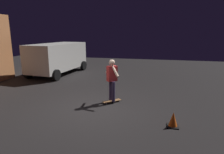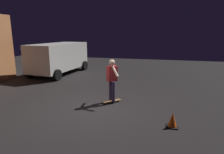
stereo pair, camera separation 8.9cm
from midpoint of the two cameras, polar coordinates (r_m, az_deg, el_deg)
The scene contains 5 objects.
ground_plane at distance 7.40m, azimuth -6.22°, elevation -9.04°, with size 28.00×28.00×0.00m, color black.
parked_van at distance 13.62m, azimuth -15.71°, elevation 5.75°, with size 4.76×2.57×2.03m.
skateboard_ridden at distance 7.91m, azimuth -0.32°, elevation -7.04°, with size 0.67×0.71×0.07m.
skater at distance 7.63m, azimuth -0.33°, elevation -0.10°, with size 0.79×0.72×1.67m.
traffic_cone at distance 6.20m, azimuth 17.03°, elevation -11.95°, with size 0.34×0.34×0.46m.
Camera 1 is at (-6.47, -2.28, 2.77)m, focal length 31.26 mm.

